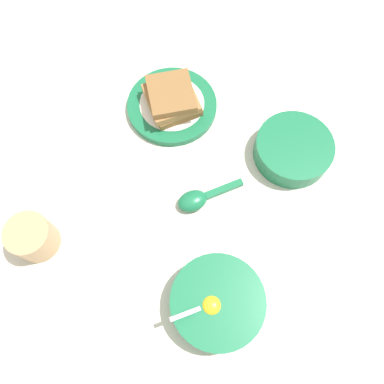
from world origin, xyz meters
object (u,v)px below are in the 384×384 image
object	(u,v)px
soup_spoon	(198,199)
drinking_cup	(32,237)
egg_bowl	(217,302)
toast_plate	(172,106)
toast_sandwich	(172,98)
congee_bowl	(293,149)

from	to	relation	value
soup_spoon	drinking_cup	size ratio (longest dim) A/B	1.54
egg_bowl	soup_spoon	xyz separation A→B (m)	(-0.15, -0.12, -0.01)
toast_plate	toast_sandwich	size ratio (longest dim) A/B	1.36
egg_bowl	toast_sandwich	xyz separation A→B (m)	(-0.31, -0.26, 0.02)
egg_bowl	drinking_cup	xyz separation A→B (m)	(0.06, -0.33, 0.01)
toast_sandwich	drinking_cup	distance (m)	0.37
egg_bowl	congee_bowl	distance (m)	0.33
congee_bowl	drinking_cup	distance (m)	0.51
egg_bowl	toast_sandwich	size ratio (longest dim) A/B	1.14
toast_plate	drinking_cup	xyz separation A→B (m)	(0.37, -0.07, 0.03)
drinking_cup	toast_plate	bearing A→B (deg)	169.13
soup_spoon	congee_bowl	distance (m)	0.21
drinking_cup	soup_spoon	bearing A→B (deg)	133.72
soup_spoon	congee_bowl	world-z (taller)	congee_bowl
egg_bowl	toast_plate	xyz separation A→B (m)	(-0.31, -0.26, -0.02)
egg_bowl	drinking_cup	world-z (taller)	egg_bowl
toast_plate	congee_bowl	bearing A→B (deg)	93.26
toast_plate	soup_spoon	xyz separation A→B (m)	(0.16, 0.15, 0.00)
egg_bowl	soup_spoon	size ratio (longest dim) A/B	1.32
congee_bowl	drinking_cup	size ratio (longest dim) A/B	1.94
toast_plate	congee_bowl	xyz separation A→B (m)	(-0.02, 0.26, 0.02)
toast_plate	soup_spoon	size ratio (longest dim) A/B	1.57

